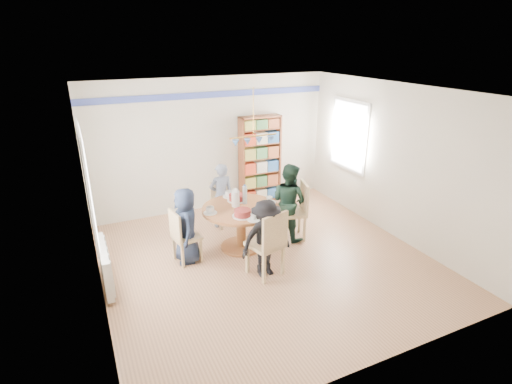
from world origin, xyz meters
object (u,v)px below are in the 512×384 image
chair_right (297,208)px  chair_near (269,242)px  person_far (221,196)px  radiator (105,266)px  person_near (266,239)px  chair_far (222,201)px  dining_table (241,218)px  person_left (186,226)px  chair_left (182,234)px  bookshelf (260,161)px  person_right (289,201)px

chair_right → chair_near: 1.37m
person_far → chair_right: bearing=138.0°
radiator → person_near: size_ratio=0.82×
chair_near → person_near: bearing=113.0°
person_far → chair_far: bearing=-112.8°
dining_table → person_left: person_left is taller
dining_table → chair_right: (1.05, -0.06, 0.02)m
chair_left → chair_far: bearing=45.2°
chair_right → bookshelf: bookshelf is taller
person_left → person_near: 1.32m
person_left → person_right: bearing=95.3°
chair_near → person_far: person_far is taller
radiator → bookshelf: size_ratio=0.53×
dining_table → person_near: size_ratio=1.07×
radiator → dining_table: 2.24m
radiator → person_far: 2.53m
chair_right → person_near: person_near is taller
person_right → chair_left: bearing=70.4°
chair_far → radiator: bearing=-150.2°
person_far → chair_near: bearing=92.8°
person_right → person_far: person_right is taller
dining_table → person_left: size_ratio=1.05×
radiator → chair_right: bearing=3.5°
chair_right → dining_table: bearing=176.5°
dining_table → chair_right: chair_right is taller
chair_right → person_near: size_ratio=0.86×
chair_near → person_right: size_ratio=0.77×
person_right → bookshelf: bookshelf is taller
chair_right → chair_far: chair_right is taller
chair_left → person_right: (1.95, 0.06, 0.20)m
person_right → person_left: bearing=69.7°
chair_left → person_near: person_near is taller
chair_far → person_far: bearing=-114.5°
person_far → person_near: (0.01, -1.87, -0.01)m
person_left → person_right: person_right is taller
chair_right → chair_near: (-1.02, -0.92, 0.01)m
chair_far → bookshelf: 1.46m
chair_near → bookshelf: 3.02m
bookshelf → chair_near: bearing=-112.8°
radiator → chair_left: (1.19, 0.21, 0.14)m
chair_far → bookshelf: bearing=32.9°
person_right → person_near: bearing=114.3°
chair_far → person_near: 1.96m
bookshelf → chair_left: bearing=-140.6°
chair_right → radiator: bearing=-176.5°
person_near → bookshelf: (1.19, 2.70, 0.32)m
chair_left → chair_near: (1.06, -0.94, 0.09)m
dining_table → person_near: person_near is taller
bookshelf → radiator: bearing=-149.1°
person_near → person_right: bearing=44.5°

